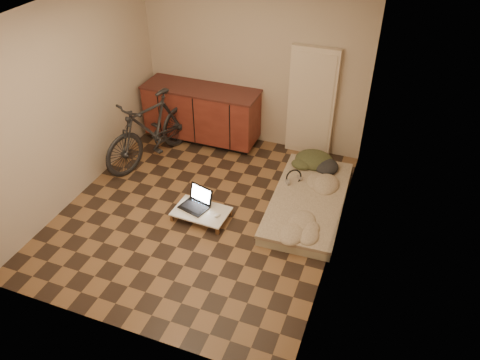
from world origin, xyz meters
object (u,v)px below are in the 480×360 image
at_px(bicycle, 151,126).
at_px(laptop, 196,203).
at_px(futon, 308,201).
at_px(lap_desk, 201,212).

distance_m(bicycle, laptop, 1.56).
relative_size(bicycle, futon, 0.92).
height_order(lap_desk, laptop, laptop).
xyz_separation_m(bicycle, lap_desk, (1.26, -1.03, -0.48)).
bearing_deg(futon, lap_desk, -152.04).
distance_m(futon, laptop, 1.49).
distance_m(futon, lap_desk, 1.44).
distance_m(lap_desk, laptop, 0.14).
xyz_separation_m(futon, laptop, (-1.34, -0.65, 0.09)).
xyz_separation_m(lap_desk, laptop, (-0.10, 0.07, 0.07)).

